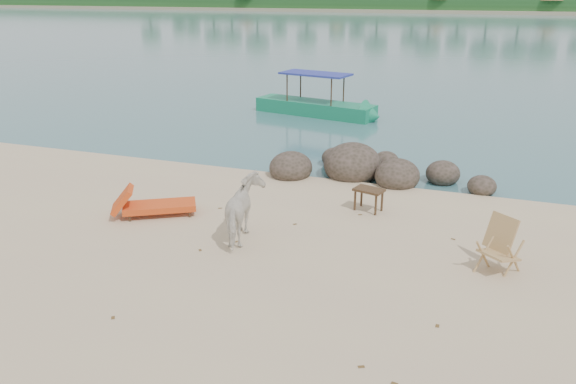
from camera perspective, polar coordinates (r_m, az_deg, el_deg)
name	(u,v)px	position (r m, az deg, el deg)	size (l,w,h in m)	color
water	(467,23)	(99.27, 17.76, 16.04)	(400.00, 400.00, 0.00)	#335D66
far_shore	(481,8)	(179.17, 19.01, 17.27)	(420.00, 90.00, 1.40)	tan
boulders	(362,169)	(16.73, 7.50, 2.35)	(6.43, 3.04, 1.28)	#302B20
cow	(245,211)	(12.24, -4.41, -1.97)	(0.75, 1.64, 1.39)	white
side_table	(368,201)	(14.08, 8.18, -0.91)	(0.71, 0.46, 0.57)	#312413
lounge_chair	(160,203)	(14.04, -12.92, -1.13)	(2.16, 0.76, 0.65)	#ED431B
deck_chair	(499,249)	(11.64, 20.69, -5.40)	(0.67, 0.74, 1.05)	tan
boat_near	(315,80)	(25.04, 2.80, 11.31)	(6.13, 1.38, 2.99)	#147C55
dead_leaves	(259,263)	(11.49, -2.93, -7.26)	(8.32, 7.19, 0.00)	brown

